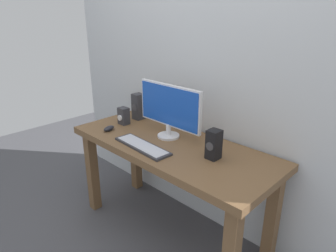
{
  "coord_description": "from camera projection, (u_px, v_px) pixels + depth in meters",
  "views": [
    {
      "loc": [
        1.34,
        -1.39,
        1.62
      ],
      "look_at": [
        -0.03,
        0.0,
        0.88
      ],
      "focal_mm": 32.39,
      "sensor_mm": 36.0,
      "label": 1
    }
  ],
  "objects": [
    {
      "name": "ground_plane",
      "position": [
        170.0,
        231.0,
        2.39
      ],
      "size": [
        6.0,
        6.0,
        0.0
      ],
      "primitive_type": "plane",
      "color": "#4C4C51"
    },
    {
      "name": "wall_back",
      "position": [
        207.0,
        30.0,
        2.09
      ],
      "size": [
        3.06,
        0.04,
        3.0
      ],
      "primitive_type": "cube",
      "color": "silver",
      "rests_on": "ground_plane"
    },
    {
      "name": "desk",
      "position": [
        171.0,
        158.0,
        2.16
      ],
      "size": [
        1.54,
        0.64,
        0.76
      ],
      "color": "brown",
      "rests_on": "ground_plane"
    },
    {
      "name": "monitor",
      "position": [
        169.0,
        108.0,
        2.15
      ],
      "size": [
        0.56,
        0.16,
        0.39
      ],
      "color": "silver",
      "rests_on": "desk"
    },
    {
      "name": "keyboard_primary",
      "position": [
        142.0,
        146.0,
        2.05
      ],
      "size": [
        0.47,
        0.16,
        0.02
      ],
      "color": "#333338",
      "rests_on": "desk"
    },
    {
      "name": "mouse",
      "position": [
        109.0,
        128.0,
        2.33
      ],
      "size": [
        0.07,
        0.11,
        0.04
      ],
      "primitive_type": "ellipsoid",
      "rotation": [
        0.0,
        0.0,
        0.22
      ],
      "color": "#232328",
      "rests_on": "desk"
    },
    {
      "name": "speaker_right",
      "position": [
        214.0,
        144.0,
        1.86
      ],
      "size": [
        0.08,
        0.08,
        0.19
      ],
      "color": "black",
      "rests_on": "desk"
    },
    {
      "name": "speaker_left",
      "position": [
        138.0,
        106.0,
        2.55
      ],
      "size": [
        0.08,
        0.09,
        0.22
      ],
      "color": "#333338",
      "rests_on": "desk"
    },
    {
      "name": "audio_controller",
      "position": [
        124.0,
        116.0,
        2.45
      ],
      "size": [
        0.08,
        0.08,
        0.14
      ],
      "color": "#333338",
      "rests_on": "desk"
    }
  ]
}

